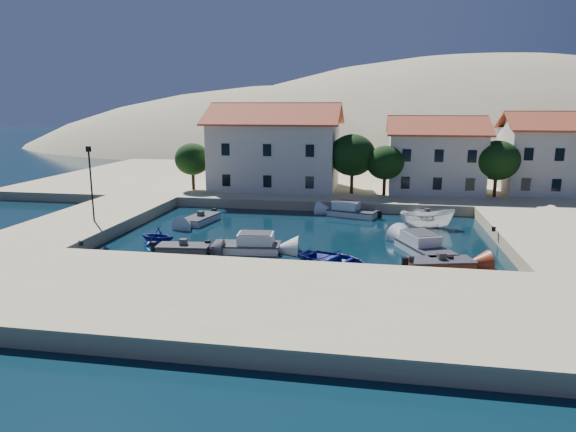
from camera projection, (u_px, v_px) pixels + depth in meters
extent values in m
plane|color=black|center=(282.00, 274.00, 32.48)|extent=(400.00, 400.00, 0.00)
cube|color=tan|center=(261.00, 302.00, 26.59)|extent=(52.00, 12.00, 1.00)
cube|color=tan|center=(574.00, 241.00, 38.54)|extent=(11.00, 20.00, 1.00)
cube|color=tan|center=(91.00, 221.00, 45.20)|extent=(8.00, 20.00, 1.00)
cube|color=tan|center=(349.00, 181.00, 68.62)|extent=(80.00, 36.00, 1.00)
ellipsoid|color=tan|center=(319.00, 216.00, 144.29)|extent=(198.00, 126.00, 72.00)
ellipsoid|color=tan|center=(472.00, 224.00, 157.03)|extent=(220.00, 176.00, 99.00)
cube|color=beige|center=(275.00, 156.00, 59.44)|extent=(14.00, 9.00, 7.50)
pyramid|color=#993722|center=(275.00, 113.00, 58.41)|extent=(14.70, 9.45, 2.20)
cube|color=beige|center=(434.00, 162.00, 57.47)|extent=(10.00, 8.00, 6.50)
pyramid|color=#993722|center=(437.00, 124.00, 56.59)|extent=(10.50, 8.40, 1.80)
cube|color=beige|center=(546.00, 161.00, 56.36)|extent=(9.00, 8.00, 7.00)
pyramid|color=#993722|center=(551.00, 120.00, 55.43)|extent=(9.45, 8.40, 1.80)
cylinder|color=#382314|center=(193.00, 179.00, 58.59)|extent=(0.36, 0.36, 2.50)
ellipsoid|color=black|center=(192.00, 159.00, 58.12)|extent=(4.00, 4.00, 3.60)
cylinder|color=#382314|center=(352.00, 180.00, 55.99)|extent=(0.36, 0.36, 3.00)
ellipsoid|color=black|center=(352.00, 155.00, 55.42)|extent=(5.00, 5.00, 4.50)
cylinder|color=#382314|center=(384.00, 184.00, 54.97)|extent=(0.36, 0.36, 2.50)
ellipsoid|color=black|center=(385.00, 163.00, 54.50)|extent=(4.00, 4.00, 3.60)
cylinder|color=#382314|center=(495.00, 184.00, 53.97)|extent=(0.36, 0.36, 2.75)
ellipsoid|color=black|center=(497.00, 160.00, 53.45)|extent=(4.60, 4.60, 4.14)
cylinder|color=black|center=(91.00, 186.00, 42.28)|extent=(0.14, 0.14, 6.00)
cube|color=black|center=(88.00, 149.00, 41.64)|extent=(0.35, 0.25, 0.45)
cylinder|color=black|center=(81.00, 243.00, 35.41)|extent=(0.36, 0.36, 0.30)
cylinder|color=black|center=(412.00, 260.00, 31.65)|extent=(0.36, 0.36, 0.30)
cylinder|color=black|center=(494.00, 229.00, 39.38)|extent=(0.36, 0.36, 0.30)
cube|color=#36353B|center=(184.00, 250.00, 37.11)|extent=(3.81, 1.97, 0.90)
cube|color=#36353B|center=(184.00, 245.00, 37.04)|extent=(3.90, 2.01, 0.10)
cube|color=#36353B|center=(183.00, 242.00, 37.00)|extent=(0.55, 0.55, 0.50)
cube|color=silver|center=(247.00, 248.00, 37.44)|extent=(4.95, 2.49, 0.90)
cube|color=#36353B|center=(246.00, 244.00, 37.37)|extent=(5.07, 2.54, 0.10)
cube|color=silver|center=(246.00, 239.00, 37.29)|extent=(2.69, 1.97, 0.90)
imported|color=navy|center=(335.00, 265.00, 34.30)|extent=(6.19, 5.51, 1.06)
cube|color=maroon|center=(441.00, 265.00, 33.62)|extent=(4.37, 2.76, 0.90)
cube|color=#36353B|center=(441.00, 260.00, 33.55)|extent=(4.47, 2.82, 0.10)
cube|color=#36353B|center=(442.00, 257.00, 33.51)|extent=(0.61, 0.61, 0.50)
cube|color=silver|center=(425.00, 251.00, 36.85)|extent=(4.23, 5.86, 0.90)
cube|color=#36353B|center=(425.00, 246.00, 36.78)|extent=(4.32, 5.99, 0.10)
cube|color=silver|center=(426.00, 241.00, 36.70)|extent=(2.89, 3.39, 0.90)
imported|color=silver|center=(427.00, 228.00, 44.75)|extent=(4.91, 2.40, 1.82)
cube|color=silver|center=(427.00, 217.00, 47.97)|extent=(2.42, 3.71, 0.90)
cube|color=#36353B|center=(428.00, 213.00, 47.90)|extent=(2.48, 3.80, 0.10)
cube|color=#36353B|center=(428.00, 211.00, 47.86)|extent=(0.61, 0.61, 0.50)
imported|color=navy|center=(158.00, 243.00, 39.77)|extent=(3.32, 3.00, 1.53)
cube|color=silver|center=(201.00, 220.00, 46.82)|extent=(2.62, 4.51, 0.90)
cube|color=#36353B|center=(201.00, 216.00, 46.75)|extent=(2.67, 4.61, 0.10)
cube|color=#36353B|center=(201.00, 214.00, 46.70)|extent=(0.58, 0.58, 0.50)
cube|color=silver|center=(352.00, 214.00, 49.36)|extent=(4.90, 3.17, 0.90)
cube|color=#36353B|center=(352.00, 210.00, 49.29)|extent=(5.02, 3.24, 0.10)
cube|color=silver|center=(352.00, 207.00, 49.21)|extent=(2.78, 2.27, 0.90)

